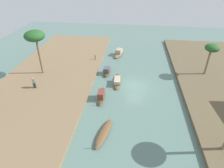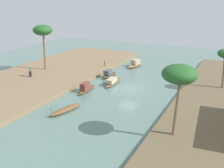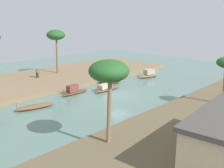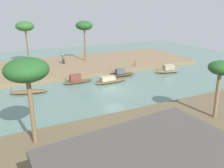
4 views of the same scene
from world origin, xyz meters
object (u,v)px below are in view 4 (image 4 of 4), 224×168
at_px(sampan_with_red_awning, 77,80).
at_px(sampan_upstream_small, 110,80).
at_px(palm_tree_right_tall, 221,70).
at_px(sampan_near_left_bank, 168,70).
at_px(palm_tree_left_far, 25,27).
at_px(person_on_near_bank, 63,60).
at_px(sampan_downstream_large, 29,92).
at_px(palm_tree_left_near, 84,26).
at_px(sampan_midstream, 122,74).
at_px(palm_tree_right_short, 27,71).
at_px(mooring_post, 135,63).

distance_m(sampan_with_red_awning, sampan_upstream_small, 4.60).
height_order(sampan_upstream_small, palm_tree_right_tall, palm_tree_right_tall).
xyz_separation_m(sampan_with_red_awning, sampan_near_left_bank, (-14.79, 1.15, 0.06)).
bearing_deg(palm_tree_left_far, person_on_near_bank, 151.28).
bearing_deg(sampan_downstream_large, palm_tree_right_tall, 146.94).
height_order(palm_tree_left_near, palm_tree_right_tall, palm_tree_left_near).
relative_size(palm_tree_left_far, palm_tree_right_tall, 1.40).
height_order(sampan_downstream_large, palm_tree_left_far, palm_tree_left_far).
bearing_deg(sampan_with_red_awning, sampan_midstream, 178.89).
height_order(sampan_upstream_small, person_on_near_bank, person_on_near_bank).
bearing_deg(palm_tree_right_tall, sampan_midstream, -87.03).
xyz_separation_m(sampan_near_left_bank, palm_tree_right_short, (22.07, 12.51, 5.49)).
xyz_separation_m(sampan_midstream, person_on_near_bank, (6.55, -9.94, 0.80)).
bearing_deg(sampan_midstream, sampan_with_red_awning, 3.26).
bearing_deg(sampan_with_red_awning, mooring_post, -167.23).
height_order(sampan_with_red_awning, palm_tree_right_short, palm_tree_right_short).
xyz_separation_m(sampan_with_red_awning, sampan_upstream_small, (-4.20, 1.88, -0.07)).
distance_m(sampan_midstream, mooring_post, 5.00).
xyz_separation_m(sampan_downstream_large, sampan_upstream_small, (-10.73, 0.46, 0.13)).
relative_size(mooring_post, palm_tree_left_near, 0.13).
distance_m(sampan_near_left_bank, palm_tree_right_tall, 17.11).
distance_m(sampan_upstream_small, palm_tree_left_far, 18.75).
height_order(sampan_upstream_small, palm_tree_right_short, palm_tree_right_short).
bearing_deg(sampan_midstream, palm_tree_left_near, -76.72).
bearing_deg(palm_tree_left_far, mooring_post, 148.00).
bearing_deg(palm_tree_right_tall, person_on_near_bank, -74.33).
relative_size(sampan_midstream, person_on_near_bank, 2.28).
height_order(sampan_upstream_small, mooring_post, mooring_post).
xyz_separation_m(sampan_upstream_small, palm_tree_right_short, (11.48, 11.78, 5.62)).
bearing_deg(sampan_downstream_large, mooring_post, -153.20).
bearing_deg(mooring_post, palm_tree_left_far, -32.00).
bearing_deg(sampan_near_left_bank, sampan_upstream_small, 18.23).
xyz_separation_m(sampan_upstream_small, sampan_near_left_bank, (-10.59, -0.73, 0.13)).
relative_size(sampan_with_red_awning, palm_tree_left_near, 0.59).
xyz_separation_m(sampan_upstream_small, palm_tree_left_near, (-0.76, -12.72, 6.47)).
bearing_deg(palm_tree_left_far, palm_tree_left_near, 166.74).
bearing_deg(sampan_near_left_bank, palm_tree_left_near, -36.37).
bearing_deg(sampan_near_left_bank, palm_tree_right_short, 43.82).
bearing_deg(palm_tree_right_short, palm_tree_right_tall, 170.49).
bearing_deg(sampan_midstream, palm_tree_right_tall, 94.55).
height_order(sampan_with_red_awning, mooring_post, mooring_post).
xyz_separation_m(palm_tree_left_near, palm_tree_right_tall, (-3.05, 27.06, -1.89)).
relative_size(sampan_midstream, sampan_with_red_awning, 0.90).
height_order(person_on_near_bank, palm_tree_right_short, palm_tree_right_short).
height_order(sampan_near_left_bank, palm_tree_right_short, palm_tree_right_short).
height_order(palm_tree_left_far, palm_tree_right_tall, palm_tree_left_far).
bearing_deg(sampan_upstream_small, sampan_downstream_large, -5.46).
distance_m(sampan_upstream_small, sampan_near_left_bank, 10.61).
bearing_deg(palm_tree_left_far, sampan_downstream_large, 83.62).
bearing_deg(sampan_upstream_small, sampan_near_left_bank, -179.06).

